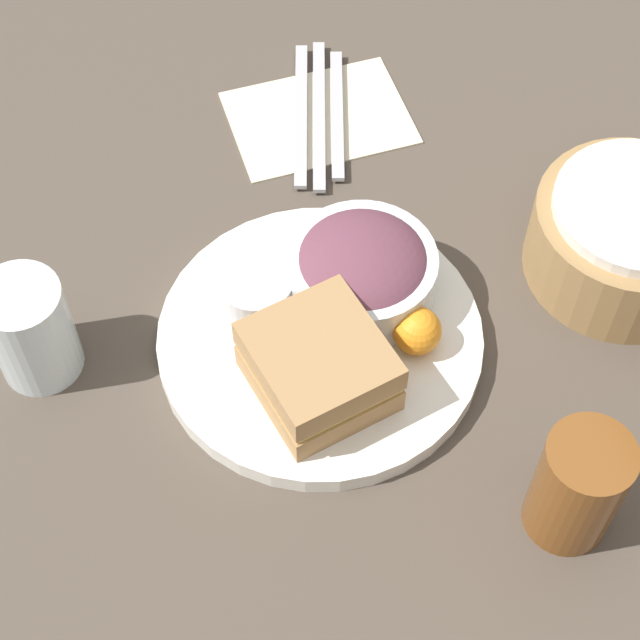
{
  "coord_description": "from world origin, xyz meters",
  "views": [
    {
      "loc": [
        0.47,
        -0.15,
        0.77
      ],
      "look_at": [
        0.0,
        0.0,
        0.04
      ],
      "focal_mm": 60.0,
      "sensor_mm": 36.0,
      "label": 1
    }
  ],
  "objects": [
    {
      "name": "bread_basket",
      "position": [
        0.0,
        0.28,
        0.04
      ],
      "size": [
        0.17,
        0.17,
        0.09
      ],
      "color": "#997547",
      "rests_on": "ground_plane"
    },
    {
      "name": "dressing_cup",
      "position": [
        -0.05,
        -0.04,
        0.03
      ],
      "size": [
        0.07,
        0.07,
        0.03
      ],
      "primitive_type": "cylinder",
      "color": "#B7B7BC",
      "rests_on": "plate"
    },
    {
      "name": "salad_bowl",
      "position": [
        -0.03,
        0.05,
        0.05
      ],
      "size": [
        0.13,
        0.13,
        0.06
      ],
      "color": "white",
      "rests_on": "plate"
    },
    {
      "name": "drink_glass",
      "position": [
        0.21,
        0.13,
        0.05
      ],
      "size": [
        0.07,
        0.07,
        0.11
      ],
      "primitive_type": "cylinder",
      "color": "brown",
      "rests_on": "ground_plane"
    },
    {
      "name": "spoon",
      "position": [
        -0.25,
        0.1,
        0.01
      ],
      "size": [
        0.17,
        0.06,
        0.01
      ],
      "primitive_type": "cube",
      "rotation": [
        0.0,
        0.0,
        2.84
      ],
      "color": "#B2B2B7",
      "rests_on": "napkin"
    },
    {
      "name": "plate",
      "position": [
        0.0,
        0.0,
        0.01
      ],
      "size": [
        0.28,
        0.28,
        0.02
      ],
      "primitive_type": "cylinder",
      "color": "white",
      "rests_on": "ground_plane"
    },
    {
      "name": "sandwich",
      "position": [
        0.05,
        -0.02,
        0.05
      ],
      "size": [
        0.12,
        0.12,
        0.06
      ],
      "color": "#A37A4C",
      "rests_on": "plate"
    },
    {
      "name": "knife",
      "position": [
        -0.26,
        0.08,
        0.01
      ],
      "size": [
        0.2,
        0.07,
        0.01
      ],
      "primitive_type": "cube",
      "rotation": [
        0.0,
        0.0,
        2.84
      ],
      "color": "#B2B2B7",
      "rests_on": "napkin"
    },
    {
      "name": "orange_wedge",
      "position": [
        0.03,
        0.07,
        0.04
      ],
      "size": [
        0.04,
        0.04,
        0.04
      ],
      "primitive_type": "sphere",
      "color": "orange",
      "rests_on": "plate"
    },
    {
      "name": "ground_plane",
      "position": [
        0.0,
        0.0,
        0.0
      ],
      "size": [
        4.0,
        4.0,
        0.0
      ],
      "primitive_type": "plane",
      "color": "#4C4238"
    },
    {
      "name": "fork",
      "position": [
        -0.26,
        0.06,
        0.01
      ],
      "size": [
        0.19,
        0.07,
        0.01
      ],
      "primitive_type": "cube",
      "rotation": [
        0.0,
        0.0,
        2.84
      ],
      "color": "#B2B2B7",
      "rests_on": "napkin"
    },
    {
      "name": "water_glass",
      "position": [
        -0.05,
        -0.23,
        0.05
      ],
      "size": [
        0.07,
        0.07,
        0.1
      ],
      "primitive_type": "cylinder",
      "color": "silver",
      "rests_on": "ground_plane"
    },
    {
      "name": "napkin",
      "position": [
        -0.26,
        0.08,
        0.0
      ],
      "size": [
        0.13,
        0.18,
        0.0
      ],
      "primitive_type": "cube",
      "color": "beige",
      "rests_on": "ground_plane"
    }
  ]
}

